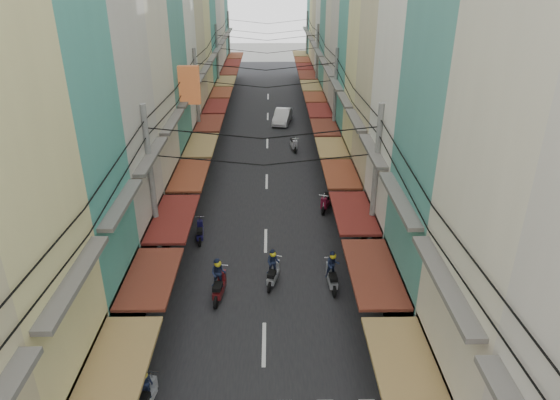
{
  "coord_description": "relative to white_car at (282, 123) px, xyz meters",
  "views": [
    {
      "loc": [
        0.36,
        -17.1,
        13.34
      ],
      "look_at": [
        0.77,
        6.4,
        2.22
      ],
      "focal_mm": 32.0,
      "sensor_mm": 36.0,
      "label": 1
    }
  ],
  "objects": [
    {
      "name": "sidewalk_right",
      "position": [
        5.12,
        -7.78,
        0.03
      ],
      "size": [
        3.0,
        80.0,
        0.06
      ],
      "primitive_type": "cube",
      "color": "gray",
      "rests_on": "ground"
    },
    {
      "name": "moving_scooters",
      "position": [
        -1.29,
        -23.87,
        0.55
      ],
      "size": [
        7.81,
        27.08,
        1.97
      ],
      "color": "black",
      "rests_on": "ground"
    },
    {
      "name": "utility_poles",
      "position": [
        -1.38,
        -12.77,
        6.59
      ],
      "size": [
        10.2,
        66.13,
        8.2
      ],
      "color": "gray",
      "rests_on": "ground"
    },
    {
      "name": "parked_scooters",
      "position": [
        3.69,
        -31.0,
        0.48
      ],
      "size": [
        13.38,
        13.37,
        1.02
      ],
      "color": "black",
      "rests_on": "ground"
    },
    {
      "name": "road",
      "position": [
        -1.38,
        -7.78,
        0.01
      ],
      "size": [
        10.0,
        80.0,
        0.02
      ],
      "primitive_type": "cube",
      "color": "black",
      "rests_on": "ground"
    },
    {
      "name": "market_umbrella",
      "position": [
        5.4,
        -34.81,
        2.39
      ],
      "size": [
        2.57,
        2.57,
        2.71
      ],
      "color": "#B2B2B7",
      "rests_on": "ground"
    },
    {
      "name": "white_car",
      "position": [
        0.0,
        0.0,
        0.0
      ],
      "size": [
        4.82,
        2.57,
        1.62
      ],
      "primitive_type": "imported",
      "rotation": [
        0.0,
        0.0,
        -0.18
      ],
      "color": "silver",
      "rests_on": "ground"
    },
    {
      "name": "building_row_right",
      "position": [
        6.54,
        -11.34,
        9.41
      ],
      "size": [
        7.8,
        68.98,
        22.59
      ],
      "color": "teal",
      "rests_on": "ground"
    },
    {
      "name": "sidewalk_left",
      "position": [
        -7.88,
        -7.78,
        0.03
      ],
      "size": [
        3.0,
        80.0,
        0.06
      ],
      "primitive_type": "cube",
      "color": "gray",
      "rests_on": "ground"
    },
    {
      "name": "ground",
      "position": [
        -1.38,
        -27.78,
        0.0
      ],
      "size": [
        160.0,
        160.0,
        0.0
      ],
      "primitive_type": "plane",
      "color": "slate",
      "rests_on": "ground"
    },
    {
      "name": "building_row_left",
      "position": [
        -9.3,
        -11.22,
        9.78
      ],
      "size": [
        7.8,
        67.67,
        23.7
      ],
      "color": "silver",
      "rests_on": "ground"
    },
    {
      "name": "traffic_sign",
      "position": [
        3.65,
        -26.78,
        1.98
      ],
      "size": [
        0.1,
        0.6,
        2.75
      ],
      "color": "gray",
      "rests_on": "ground"
    },
    {
      "name": "pedestrians",
      "position": [
        -5.48,
        -27.15,
        1.04
      ],
      "size": [
        13.55,
        19.8,
        2.19
      ],
      "color": "#26202B",
      "rests_on": "ground"
    },
    {
      "name": "bicycle",
      "position": [
        4.12,
        -27.59,
        0.0
      ],
      "size": [
        1.68,
        1.17,
        1.08
      ],
      "primitive_type": "imported",
      "rotation": [
        0.0,
        0.0,
        1.98
      ],
      "color": "black",
      "rests_on": "ground"
    }
  ]
}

